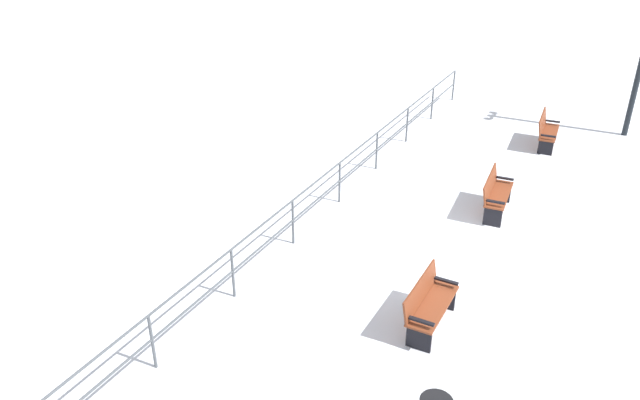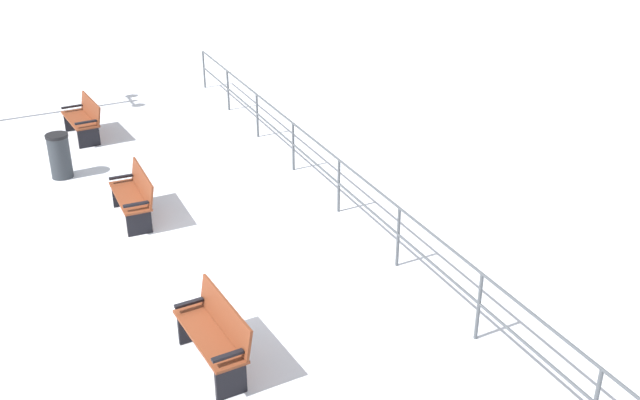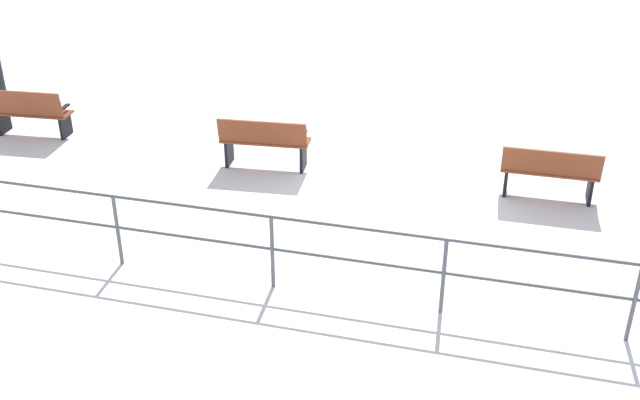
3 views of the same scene
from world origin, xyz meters
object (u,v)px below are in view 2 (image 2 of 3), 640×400
at_px(bench_nearest, 84,118).
at_px(trash_bin, 60,156).
at_px(bench_second, 134,195).
at_px(bench_third, 215,333).

bearing_deg(bench_nearest, trash_bin, 64.07).
xyz_separation_m(bench_nearest, trash_bin, (0.76, 2.08, 0.00)).
xyz_separation_m(bench_second, trash_bin, (0.95, -2.43, -0.01)).
height_order(bench_nearest, bench_second, bench_nearest).
xyz_separation_m(bench_nearest, bench_second, (-0.19, 4.51, 0.01)).
bearing_deg(bench_nearest, bench_third, 85.67).
bearing_deg(bench_third, bench_second, -94.40).
xyz_separation_m(bench_second, bench_third, (-0.06, 4.50, 0.02)).
height_order(bench_third, trash_bin, bench_third).
bearing_deg(bench_nearest, bench_second, 86.47).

